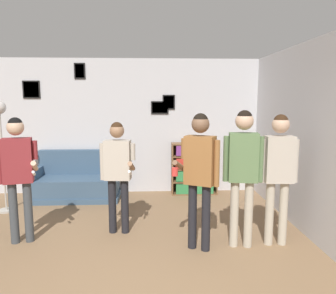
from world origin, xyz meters
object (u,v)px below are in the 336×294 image
bookshelf (194,169)px  person_player_foreground_left (18,167)px  person_player_foreground_center (118,166)px  floor_lamp (1,131)px  person_spectator_far_right (279,166)px  person_watcher_holding_cup (200,167)px  person_spectator_near_bookshelf (243,164)px  couch (77,183)px

bookshelf → person_player_foreground_left: bearing=-140.0°
bookshelf → person_player_foreground_center: size_ratio=0.65×
floor_lamp → person_spectator_far_right: bearing=-19.9°
person_player_foreground_left → person_spectator_far_right: (3.36, -0.23, 0.03)m
bookshelf → person_spectator_far_right: (0.77, -2.40, 0.54)m
person_watcher_holding_cup → person_spectator_near_bookshelf: bearing=5.8°
couch → person_player_foreground_left: (-0.29, -1.98, 0.73)m
person_player_foreground_center → person_watcher_holding_cup: bearing=-28.6°
person_player_foreground_left → person_player_foreground_center: bearing=11.8°
person_player_foreground_center → person_spectator_near_bookshelf: size_ratio=0.90×
floor_lamp → person_player_foreground_left: 1.51m
bookshelf → couch: bearing=-175.1°
person_watcher_holding_cup → bookshelf: bearing=84.0°
couch → floor_lamp: 1.67m
couch → person_watcher_holding_cup: person_watcher_holding_cup is taller
person_watcher_holding_cup → person_player_foreground_center: bearing=151.4°
person_spectator_near_bookshelf → person_spectator_far_right: size_ratio=1.03×
person_watcher_holding_cup → person_spectator_near_bookshelf: person_spectator_near_bookshelf is taller
couch → person_spectator_far_right: bearing=-35.7°
bookshelf → person_player_foreground_center: (-1.33, -1.91, 0.45)m
person_spectator_near_bookshelf → person_spectator_far_right: bearing=4.5°
person_player_foreground_center → person_spectator_near_bookshelf: 1.72m
floor_lamp → person_spectator_far_right: size_ratio=1.09×
person_spectator_near_bookshelf → bookshelf: bearing=96.9°
person_watcher_holding_cup → floor_lamp: bearing=152.9°
person_player_foreground_left → person_spectator_near_bookshelf: 2.90m
couch → bookshelf: bearing=4.9°
person_watcher_holding_cup → person_player_foreground_left: bearing=172.2°
couch → person_player_foreground_center: (0.97, -1.72, 0.67)m
bookshelf → floor_lamp: bearing=-164.7°
couch → person_player_foreground_center: size_ratio=1.02×
bookshelf → person_watcher_holding_cup: 2.57m
person_player_foreground_left → person_spectator_near_bookshelf: size_ratio=0.95×
person_spectator_far_right → person_player_foreground_center: bearing=166.9°
couch → person_watcher_holding_cup: 3.17m
bookshelf → person_watcher_holding_cup: person_watcher_holding_cup is taller
person_watcher_holding_cup → person_spectator_far_right: (1.03, 0.09, -0.02)m
floor_lamp → person_player_foreground_left: size_ratio=1.12×
person_player_foreground_left → person_spectator_far_right: size_ratio=0.98×
person_player_foreground_left → person_spectator_near_bookshelf: bearing=-5.2°
person_watcher_holding_cup → person_spectator_far_right: size_ratio=1.01×
floor_lamp → person_player_foreground_left: bearing=-59.1°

